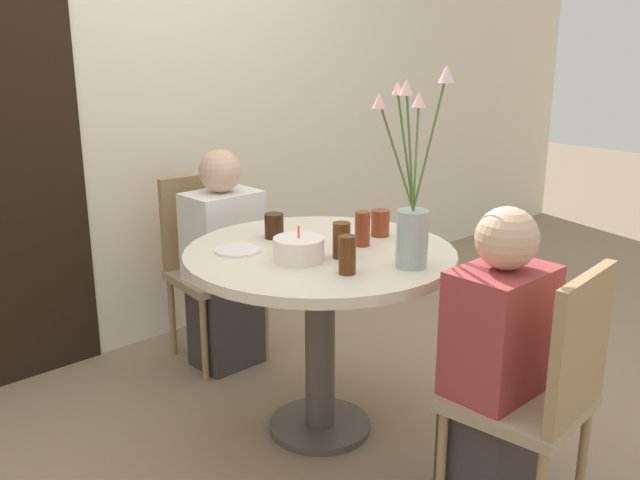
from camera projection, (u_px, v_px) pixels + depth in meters
name	position (u px, v px, depth m)	size (l,w,h in m)	color
ground_plane	(320.00, 428.00, 2.96)	(16.00, 16.00, 0.00)	#89755B
wall_back	(138.00, 92.00, 3.52)	(8.00, 0.05, 2.60)	beige
dining_table	(320.00, 287.00, 2.79)	(1.05, 1.05, 0.78)	beige
chair_far_back	(208.00, 257.00, 3.53)	(0.44, 0.44, 0.91)	#9E896B
chair_near_front	(543.00, 387.00, 2.24)	(0.44, 0.44, 0.91)	#9E896B
birthday_cake	(299.00, 249.00, 2.61)	(0.19, 0.19, 0.13)	white
flower_vase	(412.00, 212.00, 2.48)	(0.25, 0.21, 0.71)	#9EB2AD
side_plate	(238.00, 250.00, 2.72)	(0.18, 0.18, 0.01)	white
drink_glass_0	(274.00, 226.00, 2.89)	(0.08, 0.08, 0.10)	#33190C
drink_glass_1	(362.00, 229.00, 2.78)	(0.06, 0.06, 0.14)	maroon
drink_glass_2	(380.00, 223.00, 2.92)	(0.08, 0.08, 0.11)	maroon
drink_glass_3	(341.00, 240.00, 2.63)	(0.07, 0.07, 0.13)	#51280F
drink_glass_4	(347.00, 255.00, 2.46)	(0.06, 0.06, 0.14)	#51280F
person_boy	(224.00, 267.00, 3.41)	(0.34, 0.24, 1.07)	#383333
person_woman	(496.00, 375.00, 2.34)	(0.34, 0.24, 1.07)	#383333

